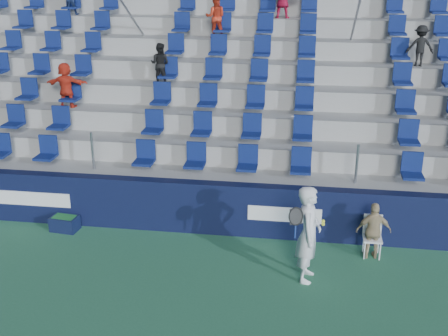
# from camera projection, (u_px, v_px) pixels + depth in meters

# --- Properties ---
(ground) EXTENTS (70.00, 70.00, 0.00)m
(ground) POSITION_uv_depth(u_px,v_px,m) (189.00, 314.00, 9.82)
(ground) COLOR #2F6F4B
(ground) RESTS_ON ground
(sponsor_wall) EXTENTS (24.00, 0.32, 1.20)m
(sponsor_wall) POSITION_uv_depth(u_px,v_px,m) (218.00, 208.00, 12.53)
(sponsor_wall) COLOR black
(sponsor_wall) RESTS_ON ground
(grandstand) EXTENTS (24.00, 8.17, 6.63)m
(grandstand) POSITION_uv_depth(u_px,v_px,m) (244.00, 91.00, 16.71)
(grandstand) COLOR #959591
(grandstand) RESTS_ON ground
(tennis_player) EXTENTS (0.69, 0.74, 1.92)m
(tennis_player) POSITION_uv_depth(u_px,v_px,m) (308.00, 234.00, 10.57)
(tennis_player) COLOR silver
(tennis_player) RESTS_ON ground
(line_judge_chair) EXTENTS (0.38, 0.39, 0.87)m
(line_judge_chair) POSITION_uv_depth(u_px,v_px,m) (372.00, 233.00, 11.64)
(line_judge_chair) COLOR white
(line_judge_chair) RESTS_ON ground
(line_judge) EXTENTS (0.74, 0.36, 1.22)m
(line_judge) POSITION_uv_depth(u_px,v_px,m) (374.00, 231.00, 11.47)
(line_judge) COLOR tan
(line_judge) RESTS_ON ground
(ball_bin) EXTENTS (0.64, 0.46, 0.34)m
(ball_bin) POSITION_uv_depth(u_px,v_px,m) (65.00, 223.00, 12.78)
(ball_bin) COLOR #0E1534
(ball_bin) RESTS_ON ground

